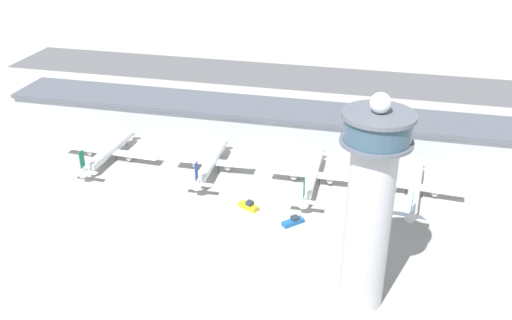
% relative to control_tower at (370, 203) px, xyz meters
% --- Properties ---
extents(ground_plane, '(1000.00, 1000.00, 0.00)m').
position_rel_control_tower_xyz_m(ground_plane, '(-48.93, 26.74, -30.29)').
color(ground_plane, '#9E9B93').
extents(terminal_building, '(225.28, 25.00, 14.18)m').
position_rel_control_tower_xyz_m(terminal_building, '(-48.93, 96.74, -23.11)').
color(terminal_building, '#A3A8B2').
rests_on(terminal_building, ground).
extents(runway_strip, '(337.91, 44.00, 0.01)m').
position_rel_control_tower_xyz_m(runway_strip, '(-48.93, 180.01, -30.29)').
color(runway_strip, '#515154').
rests_on(runway_strip, ground).
extents(control_tower, '(17.22, 17.22, 58.98)m').
position_rel_control_tower_xyz_m(control_tower, '(0.00, 0.00, 0.00)').
color(control_tower, '#BCBCC1').
rests_on(control_tower, ground).
extents(airplane_gate_alpha, '(41.39, 39.42, 12.65)m').
position_rel_control_tower_xyz_m(airplane_gate_alpha, '(-103.37, 60.52, -26.29)').
color(airplane_gate_alpha, silver).
rests_on(airplane_gate_alpha, ground).
extents(airplane_gate_bravo, '(30.52, 38.94, 13.32)m').
position_rel_control_tower_xyz_m(airplane_gate_bravo, '(-60.76, 60.18, -25.69)').
color(airplane_gate_bravo, silver).
rests_on(airplane_gate_bravo, ground).
extents(airplane_gate_charlie, '(31.95, 42.89, 13.20)m').
position_rel_control_tower_xyz_m(airplane_gate_charlie, '(-22.03, 59.37, -25.88)').
color(airplane_gate_charlie, white).
rests_on(airplane_gate_charlie, ground).
extents(airplane_gate_delta, '(33.52, 43.53, 12.53)m').
position_rel_control_tower_xyz_m(airplane_gate_delta, '(14.54, 59.49, -26.22)').
color(airplane_gate_delta, silver).
rests_on(airplane_gate_delta, ground).
extents(service_truck_catering, '(7.41, 5.26, 3.18)m').
position_rel_control_tower_xyz_m(service_truck_catering, '(-40.50, 37.75, -29.18)').
color(service_truck_catering, black).
rests_on(service_truck_catering, ground).
extents(service_truck_fuel, '(7.02, 7.04, 2.69)m').
position_rel_control_tower_xyz_m(service_truck_fuel, '(-23.95, 32.07, -29.36)').
color(service_truck_fuel, black).
rests_on(service_truck_fuel, ground).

